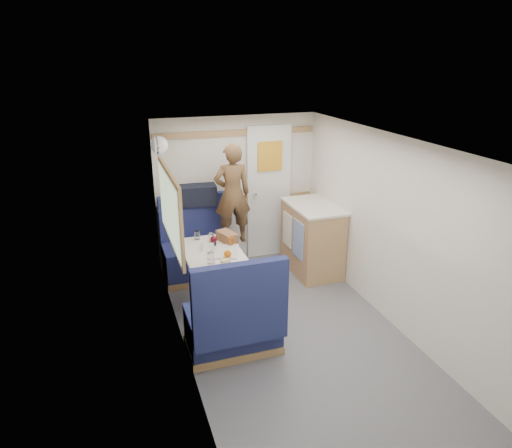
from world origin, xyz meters
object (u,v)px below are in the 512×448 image
object	(u,v)px
cheese_block	(225,261)
pepper_grinder	(215,243)
dinette_table	(213,263)
galley_counter	(312,238)
person	(232,194)
bench_near	(234,325)
dome_light	(159,145)
duffel_bag	(196,195)
orange_fruit	(228,254)
salt_grinder	(202,246)
wine_glass	(214,240)
bench_far	(198,255)
bread_loaf	(227,237)
tray	(225,251)
tumbler_right	(211,238)
tumbler_mid	(197,235)
tumbler_left	(211,258)
beer_glass	(231,242)

from	to	relation	value
cheese_block	pepper_grinder	xyz separation A→B (m)	(0.00, 0.47, 0.01)
dinette_table	cheese_block	xyz separation A→B (m)	(0.05, -0.38, 0.19)
galley_counter	person	distance (m)	1.21
cheese_block	bench_near	bearing A→B (deg)	-95.72
dinette_table	dome_light	bearing A→B (deg)	114.65
duffel_bag	cheese_block	bearing A→B (deg)	-85.07
orange_fruit	cheese_block	bearing A→B (deg)	-116.76
galley_counter	salt_grinder	xyz separation A→B (m)	(-1.57, -0.50, 0.30)
person	wine_glass	bearing A→B (deg)	63.57
bench_far	bread_loaf	size ratio (longest dim) A/B	3.92
tray	bread_loaf	bearing A→B (deg)	70.51
dinette_table	bench_near	xyz separation A→B (m)	(-0.00, -0.86, -0.27)
dome_light	person	xyz separation A→B (m)	(0.85, -0.04, -0.66)
person	pepper_grinder	bearing A→B (deg)	62.52
bench_far	orange_fruit	xyz separation A→B (m)	(0.11, -1.12, 0.48)
tumbler_right	bread_loaf	bearing A→B (deg)	-13.21
duffel_bag	bread_loaf	bearing A→B (deg)	-74.32
duffel_bag	tumbler_right	bearing A→B (deg)	-85.08
person	bench_near	bearing A→B (deg)	76.70
dome_light	pepper_grinder	size ratio (longest dim) A/B	2.12
bread_loaf	person	bearing A→B (deg)	68.50
tray	tumbler_mid	world-z (taller)	tumbler_mid
bench_far	galley_counter	bearing A→B (deg)	-12.10
tumbler_right	cheese_block	bearing A→B (deg)	-90.24
tray	duffel_bag	bearing A→B (deg)	93.06
dome_light	tumbler_right	world-z (taller)	dome_light
tray	salt_grinder	world-z (taller)	salt_grinder
wine_glass	tumbler_mid	size ratio (longest dim) A/B	1.66
bread_loaf	dome_light	bearing A→B (deg)	133.68
bench_near	tumbler_left	xyz separation A→B (m)	(-0.09, 0.55, 0.48)
tumbler_left	tumbler_mid	xyz separation A→B (m)	(-0.00, 0.69, -0.01)
tumbler_right	pepper_grinder	distance (m)	0.16
cheese_block	pepper_grinder	size ratio (longest dim) A/B	0.98
beer_glass	bench_far	bearing A→B (deg)	105.56
bench_far	orange_fruit	world-z (taller)	bench_far
dome_light	tumbler_mid	world-z (taller)	dome_light
dinette_table	cheese_block	distance (m)	0.42
galley_counter	tumbler_left	xyz separation A→B (m)	(-1.55, -0.86, 0.31)
duffel_bag	tray	distance (m)	1.25
dinette_table	bench_near	size ratio (longest dim) A/B	0.88
tumbler_right	tumbler_mid	bearing A→B (deg)	137.29
person	salt_grinder	xyz separation A→B (m)	(-0.56, -0.76, -0.32)
tumbler_left	bread_loaf	bearing A→B (deg)	59.06
duffel_bag	orange_fruit	bearing A→B (deg)	-82.69
pepper_grinder	dinette_table	bearing A→B (deg)	-120.30
galley_counter	person	xyz separation A→B (m)	(-1.00, 0.26, 0.62)
galley_counter	salt_grinder	size ratio (longest dim) A/B	9.63
bread_loaf	galley_counter	bearing A→B (deg)	15.47
bench_near	orange_fruit	xyz separation A→B (m)	(0.11, 0.60, 0.48)
beer_glass	salt_grinder	xyz separation A→B (m)	(-0.32, -0.00, -0.00)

